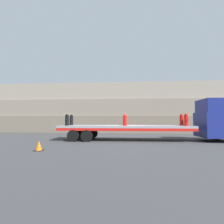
% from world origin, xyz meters
% --- Properties ---
extents(ground_plane, '(120.00, 120.00, 0.00)m').
position_xyz_m(ground_plane, '(0.00, 0.00, 0.00)').
color(ground_plane, '#38383A').
extents(rock_cliff, '(60.00, 3.30, 6.23)m').
position_xyz_m(rock_cliff, '(0.00, 8.68, 3.11)').
color(rock_cliff, '#706656').
rests_on(rock_cliff, ground_plane).
extents(truck_cab, '(2.59, 2.70, 3.16)m').
position_xyz_m(truck_cab, '(7.02, 0.00, 1.57)').
color(truck_cab, navy).
rests_on(truck_cab, ground_plane).
extents(flatbed_trailer, '(10.22, 2.54, 1.17)m').
position_xyz_m(flatbed_trailer, '(-0.56, 0.00, 0.96)').
color(flatbed_trailer, gray).
rests_on(flatbed_trailer, ground_plane).
extents(fire_hydrant_black_near_0, '(0.37, 0.58, 0.89)m').
position_xyz_m(fire_hydrant_black_near_0, '(-4.51, -0.54, 1.60)').
color(fire_hydrant_black_near_0, black).
rests_on(fire_hydrant_black_near_0, flatbed_trailer).
extents(fire_hydrant_black_far_0, '(0.37, 0.58, 0.89)m').
position_xyz_m(fire_hydrant_black_far_0, '(-4.51, 0.54, 1.60)').
color(fire_hydrant_black_far_0, black).
rests_on(fire_hydrant_black_far_0, flatbed_trailer).
extents(fire_hydrant_red_near_1, '(0.37, 0.58, 0.89)m').
position_xyz_m(fire_hydrant_red_near_1, '(0.00, -0.54, 1.60)').
color(fire_hydrant_red_near_1, red).
rests_on(fire_hydrant_red_near_1, flatbed_trailer).
extents(fire_hydrant_red_far_1, '(0.37, 0.58, 0.89)m').
position_xyz_m(fire_hydrant_red_far_1, '(0.00, 0.54, 1.60)').
color(fire_hydrant_red_far_1, red).
rests_on(fire_hydrant_red_far_1, flatbed_trailer).
extents(fire_hydrant_red_near_2, '(0.37, 0.58, 0.89)m').
position_xyz_m(fire_hydrant_red_near_2, '(4.51, -0.54, 1.60)').
color(fire_hydrant_red_near_2, red).
rests_on(fire_hydrant_red_near_2, flatbed_trailer).
extents(fire_hydrant_red_far_2, '(0.37, 0.58, 0.89)m').
position_xyz_m(fire_hydrant_red_far_2, '(4.51, 0.54, 1.60)').
color(fire_hydrant_red_far_2, red).
rests_on(fire_hydrant_red_far_2, flatbed_trailer).
extents(cargo_strap_rear, '(0.05, 2.64, 0.01)m').
position_xyz_m(cargo_strap_rear, '(-4.51, 0.00, 2.07)').
color(cargo_strap_rear, yellow).
rests_on(cargo_strap_rear, fire_hydrant_black_near_0).
extents(cargo_strap_middle, '(0.05, 2.64, 0.01)m').
position_xyz_m(cargo_strap_middle, '(4.51, 0.00, 2.07)').
color(cargo_strap_middle, yellow).
rests_on(cargo_strap_middle, fire_hydrant_red_near_2).
extents(traffic_cone, '(0.44, 0.44, 0.51)m').
position_xyz_m(traffic_cone, '(-4.50, -4.94, 0.25)').
color(traffic_cone, black).
rests_on(traffic_cone, ground_plane).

